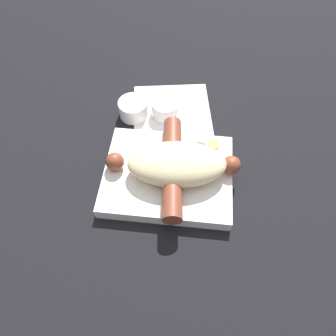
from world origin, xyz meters
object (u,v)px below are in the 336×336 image
(food_tray, at_px, (168,175))
(bread_roll, at_px, (177,165))
(condiment_cup_far, at_px, (133,109))
(sausage, at_px, (173,164))
(condiment_cup_near, at_px, (166,109))

(food_tray, distance_m, bread_roll, 0.04)
(food_tray, relative_size, condiment_cup_far, 3.79)
(sausage, height_order, condiment_cup_near, sausage)
(food_tray, distance_m, sausage, 0.03)
(condiment_cup_far, bearing_deg, bread_roll, -56.15)
(condiment_cup_near, relative_size, condiment_cup_far, 1.00)
(bread_roll, xyz_separation_m, condiment_cup_far, (-0.09, 0.14, -0.03))
(food_tray, bearing_deg, condiment_cup_far, 120.22)
(condiment_cup_far, bearing_deg, condiment_cup_near, 7.80)
(condiment_cup_near, xyz_separation_m, condiment_cup_far, (-0.06, -0.01, 0.00))
(condiment_cup_near, height_order, condiment_cup_far, same)
(sausage, bearing_deg, bread_roll, -44.96)
(sausage, bearing_deg, condiment_cup_near, 100.79)
(food_tray, bearing_deg, sausage, 31.59)
(food_tray, bearing_deg, bread_roll, -10.37)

